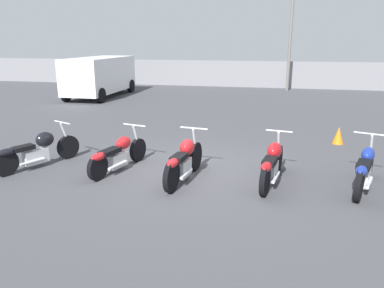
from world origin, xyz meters
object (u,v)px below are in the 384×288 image
(motorcycle_slot_0, at_px, (37,150))
(motorcycle_slot_4, at_px, (365,170))
(motorcycle_slot_3, at_px, (272,164))
(light_pole_left, at_px, (291,21))
(motorcycle_slot_2, at_px, (184,161))
(parked_van, at_px, (100,75))
(traffic_cone_near, at_px, (338,135))
(motorcycle_slot_1, at_px, (118,154))

(motorcycle_slot_0, distance_m, motorcycle_slot_4, 7.07)
(motorcycle_slot_3, bearing_deg, light_pole_left, 97.50)
(motorcycle_slot_2, relative_size, parked_van, 0.40)
(traffic_cone_near, bearing_deg, light_pole_left, 95.69)
(motorcycle_slot_3, bearing_deg, parked_van, 139.65)
(motorcycle_slot_2, bearing_deg, light_pole_left, 88.45)
(light_pole_left, xyz_separation_m, motorcycle_slot_0, (-5.93, -15.35, -3.47))
(motorcycle_slot_2, bearing_deg, motorcycle_slot_0, -174.45)
(motorcycle_slot_4, xyz_separation_m, traffic_cone_near, (0.03, 3.50, -0.18))
(motorcycle_slot_0, xyz_separation_m, motorcycle_slot_3, (5.30, 0.11, 0.02))
(light_pole_left, bearing_deg, motorcycle_slot_1, -104.82)
(light_pole_left, height_order, motorcycle_slot_4, light_pole_left)
(motorcycle_slot_2, bearing_deg, parked_van, 130.46)
(motorcycle_slot_4, bearing_deg, light_pole_left, 113.10)
(motorcycle_slot_3, distance_m, parked_van, 13.93)
(motorcycle_slot_0, relative_size, motorcycle_slot_4, 1.03)
(motorcycle_slot_3, distance_m, motorcycle_slot_4, 1.77)
(traffic_cone_near, bearing_deg, parked_van, 146.30)
(motorcycle_slot_3, relative_size, motorcycle_slot_4, 1.03)
(motorcycle_slot_1, height_order, motorcycle_slot_2, motorcycle_slot_2)
(parked_van, height_order, traffic_cone_near, parked_van)
(motorcycle_slot_1, xyz_separation_m, motorcycle_slot_2, (1.59, -0.27, 0.05))
(motorcycle_slot_4, height_order, traffic_cone_near, motorcycle_slot_4)
(motorcycle_slot_4, bearing_deg, motorcycle_slot_0, -159.85)
(motorcycle_slot_2, height_order, parked_van, parked_van)
(motorcycle_slot_1, xyz_separation_m, motorcycle_slot_4, (5.15, -0.00, 0.04))
(light_pole_left, height_order, parked_van, light_pole_left)
(motorcycle_slot_1, bearing_deg, parked_van, 131.57)
(motorcycle_slot_0, height_order, parked_van, parked_van)
(light_pole_left, height_order, motorcycle_slot_0, light_pole_left)
(motorcycle_slot_2, xyz_separation_m, motorcycle_slot_4, (3.56, 0.27, -0.01))
(motorcycle_slot_0, relative_size, motorcycle_slot_1, 1.01)
(motorcycle_slot_2, distance_m, parked_van, 13.04)
(motorcycle_slot_4, bearing_deg, parked_van, 153.92)
(light_pole_left, xyz_separation_m, motorcycle_slot_3, (-0.63, -15.24, -3.45))
(traffic_cone_near, bearing_deg, motorcycle_slot_3, -116.83)
(motorcycle_slot_0, bearing_deg, motorcycle_slot_4, 26.09)
(motorcycle_slot_1, height_order, motorcycle_slot_3, motorcycle_slot_3)
(light_pole_left, distance_m, motorcycle_slot_3, 15.64)
(motorcycle_slot_1, distance_m, parked_van, 12.01)
(motorcycle_slot_0, distance_m, parked_van, 11.41)
(light_pole_left, height_order, motorcycle_slot_2, light_pole_left)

